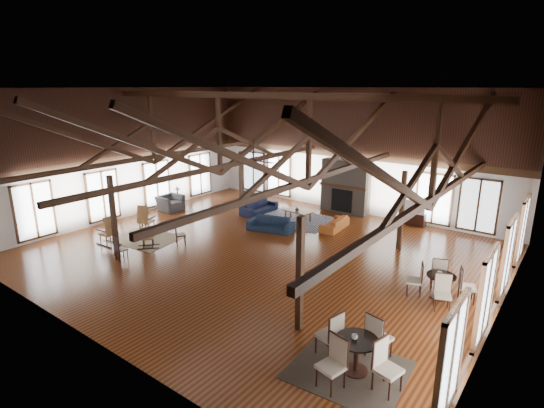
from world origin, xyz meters
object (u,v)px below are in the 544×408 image
Objects in this scene: sofa_navy_left at (259,207)px; coffee_table at (298,212)px; sofa_orange at (335,223)px; cafe_table_far at (441,282)px; sofa_navy_front at (271,224)px; tv_console at (413,219)px; cafe_table_near at (357,349)px; armchair at (170,203)px.

sofa_navy_left reaches higher than coffee_table.
sofa_navy_left is 1.15× the size of sofa_orange.
sofa_orange is 6.65m from cafe_table_far.
sofa_navy_left is at bearing 125.64° from sofa_navy_front.
sofa_orange is 1.62× the size of tv_console.
sofa_navy_front is at bearing 166.59° from cafe_table_far.
cafe_table_near is 11.23m from tv_console.
armchair is at bearing 171.63° from sofa_navy_front.
sofa_navy_front is at bearing 138.29° from cafe_table_near.
armchair is 13.65m from cafe_table_far.
coffee_table is 8.34m from cafe_table_far.
sofa_navy_front is at bearing -53.90° from sofa_orange.
sofa_navy_front is at bearing -128.00° from sofa_navy_left.
coffee_table is 0.69× the size of cafe_table_far.
sofa_orange is (4.19, 0.06, -0.04)m from sofa_navy_left.
tv_console is (2.53, 2.69, 0.01)m from sofa_orange.
sofa_orange is 1.95m from coffee_table.
cafe_table_far is (5.54, -3.68, 0.25)m from sofa_orange.
cafe_table_near is at bearing -128.73° from sofa_navy_left.
armchair is (-3.86, -2.33, 0.08)m from sofa_navy_left.
cafe_table_near reaches higher than coffee_table.
sofa_navy_front is 6.50m from tv_console.
cafe_table_near reaches higher than sofa_navy_left.
cafe_table_far is at bearing -27.00° from sofa_navy_front.
sofa_navy_left is 4.51m from armchair.
coffee_table is at bearing -69.85° from armchair.
sofa_navy_front is 7.87m from cafe_table_far.
armchair is 14.35m from cafe_table_near.
coffee_table is (-1.94, 0.02, 0.18)m from sofa_orange.
cafe_table_far is (9.73, -3.61, 0.21)m from sofa_navy_left.
cafe_table_near is (7.17, -6.39, 0.27)m from sofa_navy_front.
cafe_table_near is (9.25, -8.18, 0.26)m from sofa_navy_left.
tv_console is at bearing 115.26° from cafe_table_far.
cafe_table_near is at bearing -96.01° from cafe_table_far.
cafe_table_near is 4.59m from cafe_table_far.
coffee_table is at bearing -149.11° from tv_console.
armchair is at bearing -78.47° from sofa_orange.
sofa_navy_left reaches higher than sofa_navy_front.
sofa_navy_left is 1.50× the size of coffee_table.
sofa_orange is at bearing 27.53° from sofa_navy_front.
coffee_table is (0.18, 1.87, 0.15)m from sofa_navy_front.
armchair is at bearing 174.60° from cafe_table_far.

